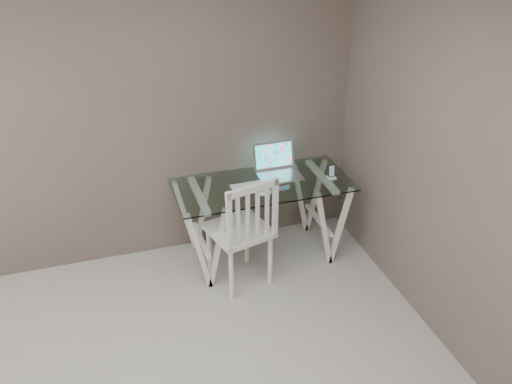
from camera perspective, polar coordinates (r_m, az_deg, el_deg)
room at (r=2.58m, az=-10.47°, el=-2.18°), size 4.50×4.52×2.71m
desk at (r=5.02m, az=0.59°, el=-2.81°), size 1.50×0.70×0.75m
chair at (r=4.58m, az=-1.20°, el=-3.64°), size 0.56×0.56×1.01m
laptop at (r=4.98m, az=2.11°, el=2.49°), size 0.37×0.32×0.26m
keyboard at (r=4.79m, az=-0.89°, el=0.59°), size 0.30×0.13×0.01m
mouse at (r=4.65m, az=0.93°, el=-0.14°), size 0.12×0.07×0.04m
phone_dock at (r=4.95m, az=7.56°, el=1.72°), size 0.07×0.07×0.12m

